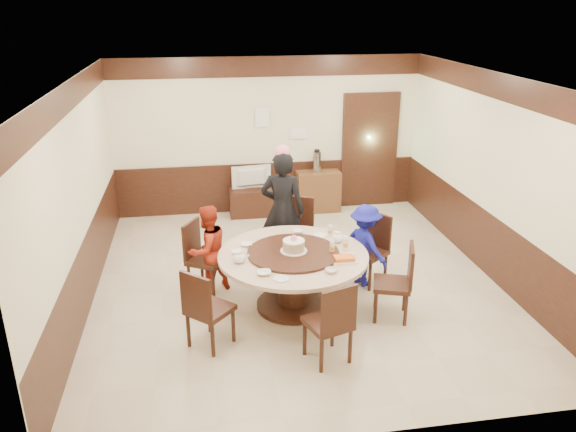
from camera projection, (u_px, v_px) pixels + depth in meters
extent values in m
plane|color=beige|center=(297.00, 282.00, 7.86)|extent=(6.00, 6.00, 0.00)
plane|color=silver|center=(298.00, 79.00, 6.85)|extent=(6.00, 6.00, 0.00)
cube|color=#EBE5C5|center=(268.00, 136.00, 10.11)|extent=(5.50, 0.04, 2.80)
cube|color=#EBE5C5|center=(362.00, 301.00, 4.59)|extent=(5.50, 0.04, 2.80)
cube|color=#EBE5C5|center=(79.00, 199.00, 6.94)|extent=(0.04, 6.00, 2.80)
cube|color=#EBE5C5|center=(493.00, 177.00, 7.77)|extent=(0.04, 6.00, 2.80)
cube|color=black|center=(297.00, 253.00, 7.70)|extent=(5.50, 6.00, 0.90)
cube|color=black|center=(298.00, 93.00, 6.91)|extent=(5.50, 6.00, 0.35)
cube|color=black|center=(369.00, 151.00, 10.48)|extent=(1.05, 0.08, 2.18)
cube|color=#8CD890|center=(369.00, 151.00, 10.50)|extent=(0.88, 0.02, 2.05)
cylinder|color=black|center=(293.00, 304.00, 7.23)|extent=(0.94, 0.94, 0.06)
cylinder|color=black|center=(293.00, 282.00, 7.12)|extent=(0.37, 0.37, 0.65)
cylinder|color=#C5A58F|center=(293.00, 255.00, 6.98)|extent=(1.87, 1.87, 0.05)
cylinder|color=black|center=(293.00, 253.00, 6.97)|extent=(1.15, 1.15, 0.03)
cube|color=black|center=(368.00, 253.00, 7.71)|extent=(0.62, 0.62, 0.06)
cube|color=black|center=(378.00, 230.00, 7.76)|extent=(0.28, 0.36, 0.50)
cube|color=black|center=(367.00, 268.00, 7.80)|extent=(0.36, 0.36, 0.42)
cube|color=black|center=(296.00, 234.00, 8.32)|extent=(0.59, 0.59, 0.06)
cube|color=black|center=(300.00, 212.00, 8.41)|extent=(0.39, 0.22, 0.50)
cube|color=black|center=(296.00, 249.00, 8.41)|extent=(0.36, 0.36, 0.42)
cube|color=black|center=(207.00, 260.00, 7.50)|extent=(0.60, 0.60, 0.06)
cube|color=black|center=(191.00, 239.00, 7.47)|extent=(0.24, 0.39, 0.50)
cube|color=black|center=(207.00, 276.00, 7.59)|extent=(0.36, 0.36, 0.42)
cube|color=black|center=(210.00, 309.00, 6.30)|extent=(0.62, 0.62, 0.06)
cube|color=black|center=(196.00, 296.00, 6.04)|extent=(0.34, 0.31, 0.50)
cube|color=black|center=(211.00, 328.00, 6.39)|extent=(0.36, 0.36, 0.42)
cube|color=black|center=(328.00, 323.00, 6.04)|extent=(0.56, 0.56, 0.06)
cube|color=black|center=(339.00, 310.00, 5.76)|extent=(0.41, 0.17, 0.50)
cube|color=black|center=(327.00, 342.00, 6.12)|extent=(0.36, 0.36, 0.42)
cube|color=black|center=(392.00, 284.00, 6.85)|extent=(0.56, 0.56, 0.06)
cube|color=black|center=(411.00, 266.00, 6.73)|extent=(0.17, 0.41, 0.50)
cube|color=black|center=(390.00, 302.00, 6.94)|extent=(0.36, 0.36, 0.42)
imported|color=black|center=(283.00, 210.00, 8.07)|extent=(0.74, 0.61, 1.74)
imported|color=#A72A16|center=(208.00, 250.00, 7.40)|extent=(0.76, 0.73, 1.23)
imported|color=#171A96|center=(365.00, 245.00, 7.63)|extent=(0.74, 0.86, 1.16)
cylinder|color=white|center=(294.00, 251.00, 6.97)|extent=(0.34, 0.34, 0.01)
cylinder|color=tan|center=(294.00, 246.00, 6.95)|extent=(0.27, 0.27, 0.12)
cylinder|color=white|center=(294.00, 241.00, 6.92)|extent=(0.27, 0.27, 0.01)
sphere|color=pink|center=(294.00, 238.00, 6.91)|extent=(0.08, 0.08, 0.08)
ellipsoid|color=white|center=(239.00, 258.00, 6.72)|extent=(0.17, 0.15, 0.13)
ellipsoid|color=white|center=(337.00, 238.00, 7.28)|extent=(0.17, 0.15, 0.13)
imported|color=white|center=(247.00, 244.00, 7.19)|extent=(0.15, 0.15, 0.04)
imported|color=white|center=(331.00, 271.00, 6.49)|extent=(0.14, 0.14, 0.04)
imported|color=white|center=(264.00, 273.00, 6.44)|extent=(0.16, 0.16, 0.04)
imported|color=white|center=(350.00, 255.00, 6.90)|extent=(0.13, 0.13, 0.04)
imported|color=white|center=(237.00, 252.00, 6.98)|extent=(0.14, 0.14, 0.03)
imported|color=white|center=(298.00, 232.00, 7.58)|extent=(0.15, 0.15, 0.05)
cylinder|color=white|center=(281.00, 279.00, 6.34)|extent=(0.18, 0.18, 0.01)
cylinder|color=white|center=(320.00, 235.00, 7.50)|extent=(0.18, 0.18, 0.01)
cube|color=white|center=(344.00, 261.00, 6.77)|extent=(0.30, 0.20, 0.02)
cube|color=#DB5D19|center=(344.00, 258.00, 6.76)|extent=(0.24, 0.15, 0.04)
cylinder|color=white|center=(332.00, 247.00, 6.96)|extent=(0.06, 0.06, 0.16)
cylinder|color=white|center=(346.00, 244.00, 7.05)|extent=(0.06, 0.06, 0.16)
cylinder|color=white|center=(330.00, 231.00, 7.45)|extent=(0.06, 0.06, 0.16)
cube|color=black|center=(253.00, 202.00, 10.25)|extent=(0.85, 0.45, 0.50)
imported|color=gray|center=(252.00, 178.00, 10.09)|extent=(0.72, 0.18, 0.41)
cube|color=brown|center=(318.00, 191.00, 10.42)|extent=(0.80, 0.40, 0.75)
cylinder|color=silver|center=(317.00, 162.00, 10.21)|extent=(0.15, 0.15, 0.38)
cube|color=white|center=(263.00, 117.00, 9.93)|extent=(0.25, 0.00, 0.35)
cube|color=white|center=(298.00, 133.00, 10.14)|extent=(0.30, 0.00, 0.22)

